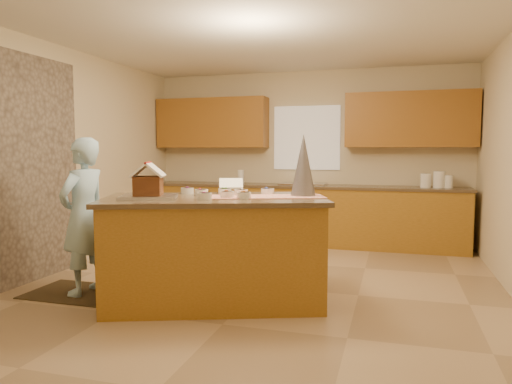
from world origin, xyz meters
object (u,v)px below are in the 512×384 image
tinsel_tree (303,165)px  gingerbread_house (148,183)px  island_base (215,252)px  boy (84,216)px

tinsel_tree → gingerbread_house: (-1.34, -0.60, -0.16)m
tinsel_tree → gingerbread_house: bearing=-155.8°
tinsel_tree → island_base: bearing=-156.4°
tinsel_tree → gingerbread_house: tinsel_tree is taller
island_base → boy: (-1.35, -0.14, 0.31)m
gingerbread_house → tinsel_tree: bearing=24.2°
tinsel_tree → gingerbread_house: size_ratio=1.54×
island_base → tinsel_tree: tinsel_tree is taller
tinsel_tree → gingerbread_house: 1.48m
island_base → tinsel_tree: bearing=3.7°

